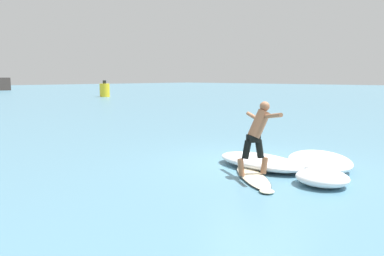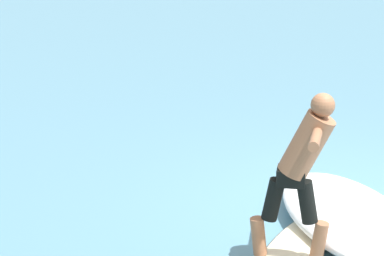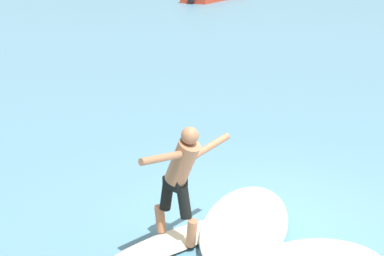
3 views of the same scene
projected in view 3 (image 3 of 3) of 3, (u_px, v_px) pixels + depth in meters
name	position (u px, v px, depth m)	size (l,w,h in m)	color
ground_plane	(271.00, 227.00, 7.50)	(200.00, 200.00, 0.00)	teal
surfboard	(173.00, 241.00, 7.08)	(1.86, 2.04, 0.21)	beige
surfer	(181.00, 175.00, 6.71)	(0.98, 1.40, 1.62)	#9A6444
wave_foam_at_tail	(245.00, 225.00, 7.24)	(1.27, 2.41, 0.33)	white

